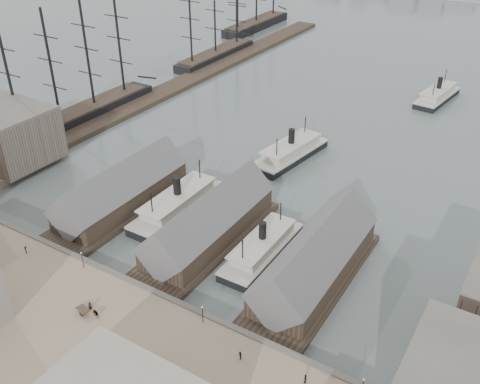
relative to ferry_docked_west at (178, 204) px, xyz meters
The scene contains 24 objects.
ground 25.93m from the ferry_docked_west, 59.77° to the right, with size 900.00×900.00×0.00m, color #4E5B5A.
quay 44.28m from the ferry_docked_west, 72.92° to the right, with size 180.00×30.00×2.00m, color #8C765E.
seawall 30.45m from the ferry_docked_west, 64.70° to the right, with size 180.00×1.20×2.30m, color #59544C.
west_wharf 95.20m from the ferry_docked_west, 125.30° to the left, with size 10.00×220.00×1.60m, color #2D231C.
ferry_shed_west 14.26m from the ferry_docked_west, 157.34° to the right, with size 14.00×42.00×12.60m.
ferry_shed_center 14.26m from the ferry_docked_west, 22.66° to the right, with size 14.00×42.00×12.60m.
ferry_shed_east 39.44m from the ferry_docked_west, ahead, with size 14.00×42.00×12.60m.
warehouse_west_back 57.54m from the ferry_docked_west, behind, with size 26.00×20.00×14.00m, color #60564C.
lamp_post_near_w 29.46m from the ferry_docked_west, 93.90° to the right, with size 0.44×0.44×3.92m.
lamp_post_near_e 40.60m from the ferry_docked_west, 46.31° to the right, with size 0.44×0.44×3.92m.
lamp_post_far_e 65.02m from the ferry_docked_west, 26.81° to the right, with size 0.44×0.44×3.92m.
ferry_docked_west is the anchor object (origin of this frame).
ferry_docked_east 26.34m from the ferry_docked_west, ahead, with size 7.61×25.37×9.06m.
ferry_open_near 41.47m from the ferry_docked_west, 75.68° to the left, with size 12.19×28.84×9.98m.
ferry_open_mid 115.26m from the ferry_docked_west, 72.47° to the left, with size 11.12×27.09×9.40m.
sailing_ship_near 68.00m from the ferry_docked_west, 156.53° to the left, with size 9.39×64.68×38.60m.
sailing_ship_mid 125.67m from the ferry_docked_west, 119.78° to the left, with size 8.74×50.51×35.94m.
sailing_ship_far 183.60m from the ferry_docked_west, 114.27° to the left, with size 9.67×53.74×39.77m.
horse_cart_center 39.82m from the ferry_docked_west, 75.99° to the right, with size 4.98×2.18×1.59m.
pedestrian_2 36.03m from the ferry_docked_west, 116.46° to the right, with size 1.06×0.61×1.65m, color black.
pedestrian_4 38.29m from the ferry_docked_west, 77.83° to the right, with size 0.77×0.50×1.57m, color black.
pedestrian_5 49.31m from the ferry_docked_west, 61.92° to the right, with size 0.63×0.46×1.72m, color black.
pedestrian_6 50.39m from the ferry_docked_west, 40.88° to the right, with size 0.78×0.61×1.61m, color black.
pedestrian_8 58.69m from the ferry_docked_west, 32.55° to the right, with size 1.04×0.43×1.77m, color black.
Camera 1 is at (57.89, -63.69, 71.77)m, focal length 40.00 mm.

